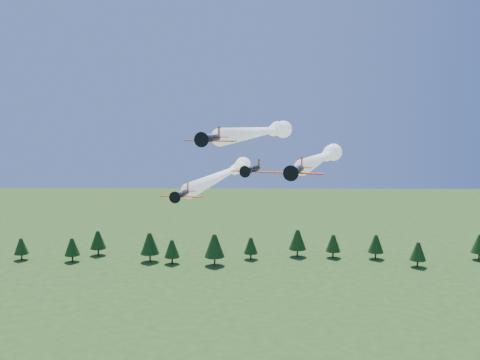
{
  "coord_description": "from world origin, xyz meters",
  "views": [
    {
      "loc": [
        2.77,
        -79.69,
        53.53
      ],
      "look_at": [
        1.47,
        0.0,
        43.58
      ],
      "focal_mm": 40.0,
      "sensor_mm": 36.0,
      "label": 1
    }
  ],
  "objects_px": {
    "plane_lead": "(263,131)",
    "plane_slot": "(252,170)",
    "plane_left": "(225,173)",
    "plane_right": "(323,157)"
  },
  "relations": [
    {
      "from": "plane_lead",
      "to": "plane_left",
      "type": "relative_size",
      "value": 0.98
    },
    {
      "from": "plane_lead",
      "to": "plane_slot",
      "type": "bearing_deg",
      "value": -84.53
    },
    {
      "from": "plane_slot",
      "to": "plane_lead",
      "type": "bearing_deg",
      "value": 99.76
    },
    {
      "from": "plane_lead",
      "to": "plane_left",
      "type": "height_order",
      "value": "plane_lead"
    },
    {
      "from": "plane_lead",
      "to": "plane_right",
      "type": "height_order",
      "value": "plane_lead"
    },
    {
      "from": "plane_right",
      "to": "plane_left",
      "type": "bearing_deg",
      "value": 170.94
    },
    {
      "from": "plane_left",
      "to": "plane_right",
      "type": "distance_m",
      "value": 21.38
    },
    {
      "from": "plane_lead",
      "to": "plane_left",
      "type": "xyz_separation_m",
      "value": [
        -7.58,
        12.15,
        -9.18
      ]
    },
    {
      "from": "plane_lead",
      "to": "plane_slot",
      "type": "xyz_separation_m",
      "value": [
        -2.12,
        -12.21,
        -5.78
      ]
    },
    {
      "from": "plane_lead",
      "to": "plane_left",
      "type": "bearing_deg",
      "value": 137.26
    }
  ]
}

